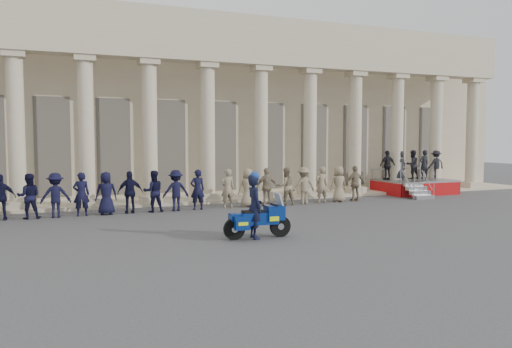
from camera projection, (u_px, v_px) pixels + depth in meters
name	position (u px, v px, depth m)	size (l,w,h in m)	color
ground	(244.00, 237.00, 14.78)	(90.00, 90.00, 0.00)	#404043
building	(151.00, 110.00, 28.10)	(40.00, 12.50, 9.00)	#BCAC8D
officer_rank	(151.00, 191.00, 19.67)	(19.26, 0.63, 1.65)	black
reviewing_stand	(415.00, 171.00, 26.48)	(4.15, 3.72, 2.30)	gray
motorcycle	(258.00, 219.00, 14.51)	(2.05, 0.85, 1.31)	black
rider	(255.00, 205.00, 14.44)	(0.48, 0.70, 1.96)	black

